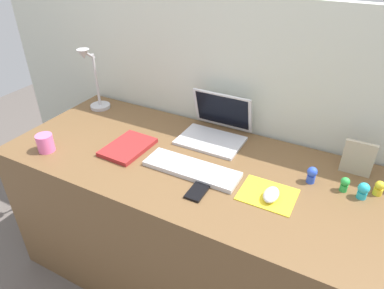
{
  "coord_description": "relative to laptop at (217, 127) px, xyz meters",
  "views": [
    {
      "loc": [
        0.59,
        -1.1,
        1.6
      ],
      "look_at": [
        0.0,
        0.0,
        0.83
      ],
      "focal_mm": 32.36,
      "sensor_mm": 36.0,
      "label": 1
    }
  ],
  "objects": [
    {
      "name": "ground_plane",
      "position": [
        -0.0,
        -0.25,
        -0.79
      ],
      "size": [
        6.0,
        6.0,
        0.0
      ],
      "primitive_type": "plane",
      "color": "#59514C"
    },
    {
      "name": "back_wall",
      "position": [
        -0.0,
        0.15,
        -0.11
      ],
      "size": [
        2.91,
        0.05,
        1.38
      ],
      "primitive_type": "cube",
      "color": "beige",
      "rests_on": "ground_plane"
    },
    {
      "name": "desk",
      "position": [
        -0.0,
        -0.25,
        -0.42
      ],
      "size": [
        1.71,
        0.72,
        0.74
      ],
      "primitive_type": "cube",
      "color": "brown",
      "rests_on": "ground_plane"
    },
    {
      "name": "laptop",
      "position": [
        0.0,
        0.0,
        0.0
      ],
      "size": [
        0.3,
        0.27,
        0.21
      ],
      "color": "silver",
      "rests_on": "desk"
    },
    {
      "name": "keyboard",
      "position": [
        0.03,
        -0.31,
        -0.04
      ],
      "size": [
        0.41,
        0.13,
        0.02
      ],
      "primitive_type": "cube",
      "color": "silver",
      "rests_on": "desk"
    },
    {
      "name": "mousepad",
      "position": [
        0.36,
        -0.31,
        -0.05
      ],
      "size": [
        0.21,
        0.17,
        0.0
      ],
      "primitive_type": "cube",
      "color": "yellow",
      "rests_on": "desk"
    },
    {
      "name": "mouse",
      "position": [
        0.37,
        -0.32,
        -0.03
      ],
      "size": [
        0.06,
        0.1,
        0.03
      ],
      "primitive_type": "ellipsoid",
      "color": "silver",
      "rests_on": "mousepad"
    },
    {
      "name": "cell_phone",
      "position": [
        0.11,
        -0.41,
        -0.05
      ],
      "size": [
        0.06,
        0.13,
        0.01
      ],
      "primitive_type": "cube",
      "rotation": [
        0.0,
        0.0,
        0.01
      ],
      "color": "black",
      "rests_on": "desk"
    },
    {
      "name": "desk_lamp",
      "position": [
        -0.72,
        -0.04,
        0.11
      ],
      "size": [
        0.11,
        0.15,
        0.35
      ],
      "color": "#B7B7BC",
      "rests_on": "desk"
    },
    {
      "name": "notebook_pad",
      "position": [
        -0.31,
        -0.29,
        -0.04
      ],
      "size": [
        0.18,
        0.25,
        0.02
      ],
      "primitive_type": "cube",
      "rotation": [
        0.0,
        0.0,
        -0.03
      ],
      "color": "maroon",
      "rests_on": "desk"
    },
    {
      "name": "picture_frame",
      "position": [
        0.63,
        -0.0,
        0.02
      ],
      "size": [
        0.12,
        0.02,
        0.15
      ],
      "primitive_type": "cube",
      "color": "#B2A58C",
      "rests_on": "desk"
    },
    {
      "name": "coffee_mug",
      "position": [
        -0.63,
        -0.48,
        -0.01
      ],
      "size": [
        0.07,
        0.07,
        0.08
      ],
      "primitive_type": "cylinder",
      "color": "pink",
      "rests_on": "desk"
    },
    {
      "name": "toy_figurine_green",
      "position": [
        0.61,
        -0.14,
        -0.02
      ],
      "size": [
        0.03,
        0.03,
        0.06
      ],
      "color": "green",
      "rests_on": "desk"
    },
    {
      "name": "toy_figurine_blue",
      "position": [
        0.48,
        -0.15,
        -0.01
      ],
      "size": [
        0.04,
        0.04,
        0.07
      ],
      "color": "blue",
      "rests_on": "desk"
    },
    {
      "name": "toy_figurine_cyan",
      "position": [
        0.67,
        -0.15,
        -0.02
      ],
      "size": [
        0.04,
        0.04,
        0.07
      ],
      "color": "#28B7CC",
      "rests_on": "desk"
    },
    {
      "name": "toy_figurine_yellow",
      "position": [
        0.73,
        -0.1,
        -0.02
      ],
      "size": [
        0.03,
        0.03,
        0.06
      ],
      "color": "yellow",
      "rests_on": "desk"
    }
  ]
}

